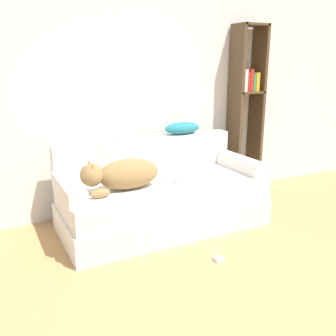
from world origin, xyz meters
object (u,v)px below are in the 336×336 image
Objects in this scene: dog at (122,174)px; throw_pillow at (182,128)px; couch at (163,204)px; bookshelf at (246,103)px; power_adapter at (218,259)px; laptop at (186,177)px.

throw_pillow is (0.84, 0.45, 0.27)m from dog.
couch is at bearing 8.08° from dog.
throw_pillow reaches higher than couch.
bookshelf is (1.30, 0.47, 0.85)m from couch.
bookshelf is at bearing 19.71° from couch.
throw_pillow reaches higher than power_adapter.
bookshelf reaches higher than laptop.
couch is at bearing -160.29° from bookshelf.
bookshelf is (1.73, 0.53, 0.48)m from dog.
couch is 0.57m from dog.
couch is 2.72× the size of dog.
couch is 5.01× the size of laptop.
throw_pillow is at bearing 28.02° from dog.
bookshelf is (1.08, 0.49, 0.61)m from laptop.
laptop reaches higher than power_adapter.
couch is at bearing 167.58° from laptop.
dog is at bearing 176.41° from laptop.
laptop is at bearing 80.13° from power_adapter.
power_adapter is at bearing -133.79° from bookshelf.
laptop is 0.60m from throw_pillow.
dog reaches higher than power_adapter.
throw_pillow reaches higher than dog.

